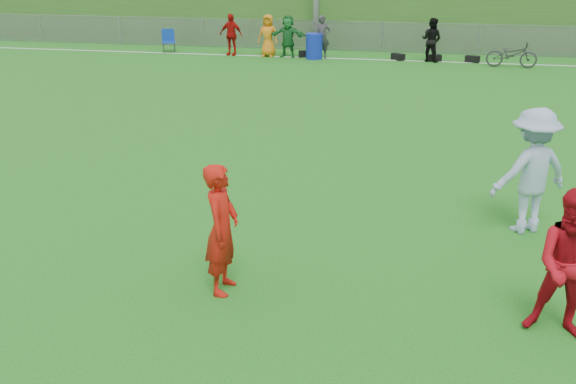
% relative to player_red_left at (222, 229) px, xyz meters
% --- Properties ---
extents(ground, '(120.00, 120.00, 0.00)m').
position_rel_player_red_left_xyz_m(ground, '(1.08, 0.81, -0.91)').
color(ground, '#166B18').
rests_on(ground, ground).
extents(sideline_far, '(60.00, 0.10, 0.01)m').
position_rel_player_red_left_xyz_m(sideline_far, '(1.08, 18.81, -0.91)').
color(sideline_far, white).
rests_on(sideline_far, ground).
extents(fence, '(58.00, 0.06, 1.30)m').
position_rel_player_red_left_xyz_m(fence, '(1.08, 20.81, -0.26)').
color(fence, gray).
rests_on(fence, ground).
extents(spectator_row, '(9.19, 0.93, 1.69)m').
position_rel_player_red_left_xyz_m(spectator_row, '(-1.83, 18.81, -0.06)').
color(spectator_row, '#B00E0C').
rests_on(spectator_row, ground).
extents(gear_bags, '(7.28, 0.58, 0.26)m').
position_rel_player_red_left_xyz_m(gear_bags, '(1.96, 18.91, -0.78)').
color(gear_bags, black).
rests_on(gear_bags, ground).
extents(player_red_left, '(0.44, 0.67, 1.82)m').
position_rel_player_red_left_xyz_m(player_red_left, '(0.00, 0.00, 0.00)').
color(player_red_left, red).
rests_on(player_red_left, ground).
extents(player_red_center, '(1.04, 0.88, 1.87)m').
position_rel_player_red_left_xyz_m(player_red_center, '(4.34, -0.28, 0.03)').
color(player_red_center, '#AC0B18').
rests_on(player_red_center, ground).
extents(player_blue, '(1.54, 1.31, 2.07)m').
position_rel_player_red_left_xyz_m(player_blue, '(4.33, 2.80, 0.12)').
color(player_blue, '#99B2D4').
rests_on(player_blue, ground).
extents(recycling_bin, '(0.80, 0.80, 1.01)m').
position_rel_player_red_left_xyz_m(recycling_bin, '(-1.54, 18.59, -0.41)').
color(recycling_bin, '#1027B4').
rests_on(recycling_bin, ground).
extents(camp_chair, '(0.71, 0.72, 0.97)m').
position_rel_player_red_left_xyz_m(camp_chair, '(-7.91, 19.03, -0.63)').
color(camp_chair, '#0E38A0').
rests_on(camp_chair, ground).
extents(bicycle, '(1.89, 0.78, 0.97)m').
position_rel_player_red_left_xyz_m(bicycle, '(6.07, 18.09, -0.42)').
color(bicycle, '#292A2C').
rests_on(bicycle, ground).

